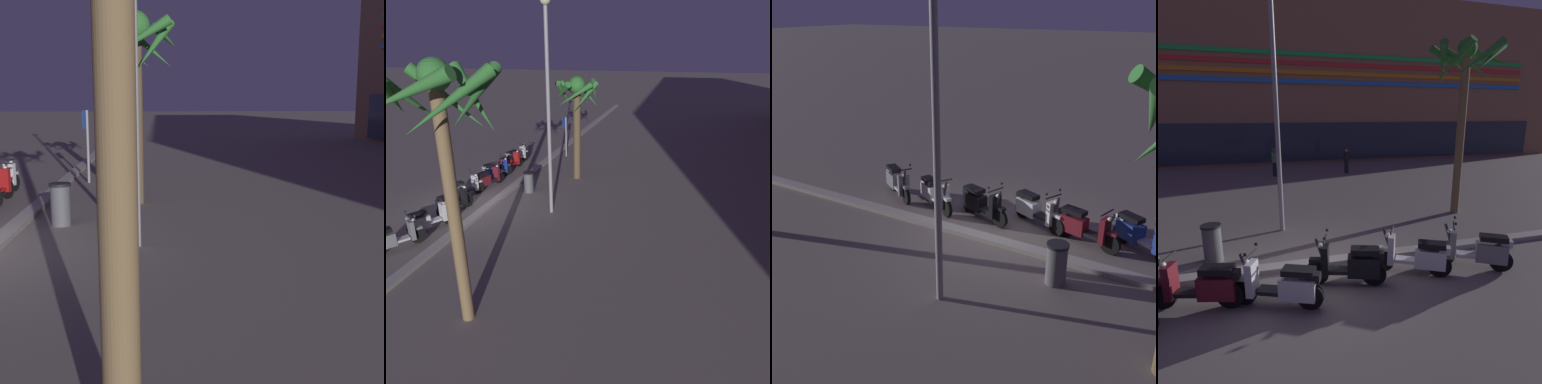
{
  "view_description": "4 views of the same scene",
  "coord_description": "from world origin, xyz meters",
  "views": [
    {
      "loc": [
        9.68,
        3.64,
        2.82
      ],
      "look_at": [
        -0.79,
        4.28,
        0.97
      ],
      "focal_mm": 50.58,
      "sensor_mm": 36.0,
      "label": 1
    },
    {
      "loc": [
        11.92,
        7.87,
        6.16
      ],
      "look_at": [
        0.2,
        4.5,
        1.25
      ],
      "focal_mm": 33.3,
      "sensor_mm": 36.0,
      "label": 2
    },
    {
      "loc": [
        -4.92,
        9.77,
        5.59
      ],
      "look_at": [
        0.58,
        0.63,
        1.25
      ],
      "focal_mm": 43.29,
      "sensor_mm": 36.0,
      "label": 3
    },
    {
      "loc": [
        -1.01,
        -6.5,
        3.53
      ],
      "look_at": [
        1.65,
        2.62,
        1.24
      ],
      "focal_mm": 29.75,
      "sensor_mm": 36.0,
      "label": 4
    }
  ],
  "objects": [
    {
      "name": "ground_plane",
      "position": [
        0.0,
        0.0,
        0.0
      ],
      "size": [
        200.0,
        200.0,
        0.0
      ],
      "primitive_type": "plane",
      "color": "slate"
    },
    {
      "name": "street_lamp",
      "position": [
        -0.4,
        3.21,
        4.69
      ],
      "size": [
        0.36,
        0.36,
        7.85
      ],
      "color": "#939399",
      "rests_on": "ground"
    },
    {
      "name": "scooter_blue_far_back",
      "position": [
        -3.42,
        -0.92,
        0.45
      ],
      "size": [
        1.6,
        0.95,
        1.17
      ],
      "color": "black",
      "rests_on": "ground"
    },
    {
      "name": "palm_tree_far_corner",
      "position": [
        -4.68,
        3.06,
        3.75
      ],
      "size": [
        2.35,
        2.41,
        5.01
      ],
      "color": "brown",
      "rests_on": "ground"
    },
    {
      "name": "scooter_white_mid_front",
      "position": [
        -6.06,
        -1.02,
        0.44
      ],
      "size": [
        1.71,
        0.81,
        1.04
      ],
      "color": "black",
      "rests_on": "ground"
    },
    {
      "name": "palm_tree_near_sign",
      "position": [
        5.97,
        3.36,
        4.71
      ],
      "size": [
        2.48,
        2.58,
        6.03
      ],
      "color": "olive",
      "rests_on": "ground"
    },
    {
      "name": "scooter_black_mid_centre",
      "position": [
        0.76,
        -0.59,
        0.46
      ],
      "size": [
        1.68,
        0.79,
        1.17
      ],
      "color": "black",
      "rests_on": "ground"
    },
    {
      "name": "curb_strip",
      "position": [
        0.0,
        0.51,
        0.06
      ],
      "size": [
        60.0,
        0.36,
        0.12
      ],
      "primitive_type": "cube",
      "color": "#ADA89E",
      "rests_on": "ground"
    },
    {
      "name": "scooter_maroon_second_in_line",
      "position": [
        -2.14,
        -0.62,
        0.45
      ],
      "size": [
        1.74,
        0.74,
        1.04
      ],
      "color": "black",
      "rests_on": "ground"
    },
    {
      "name": "litter_bin",
      "position": [
        -2.21,
        1.45,
        0.48
      ],
      "size": [
        0.48,
        0.48,
        0.95
      ],
      "color": "#56565B",
      "rests_on": "ground"
    },
    {
      "name": "scooter_white_tail_end",
      "position": [
        -0.7,
        -1.01,
        0.45
      ],
      "size": [
        1.7,
        0.9,
        1.17
      ],
      "color": "black",
      "rests_on": "ground"
    },
    {
      "name": "scooter_grey_last_in_row",
      "position": [
        3.83,
        -0.72,
        0.46
      ],
      "size": [
        1.57,
        1.05,
        1.17
      ],
      "color": "black",
      "rests_on": "ground"
    },
    {
      "name": "crossing_sign",
      "position": [
        -8.34,
        1.27,
        1.5
      ],
      "size": [
        0.6,
        0.15,
        2.4
      ],
      "color": "#939399",
      "rests_on": "ground"
    },
    {
      "name": "scooter_red_mid_rear",
      "position": [
        -4.82,
        -0.82,
        0.44
      ],
      "size": [
        1.81,
        0.73,
        1.04
      ],
      "color": "black",
      "rests_on": "ground"
    },
    {
      "name": "scooter_white_gap_after_mid",
      "position": [
        2.31,
        -0.56,
        0.44
      ],
      "size": [
        1.61,
        0.99,
        1.04
      ],
      "color": "black",
      "rests_on": "ground"
    }
  ]
}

